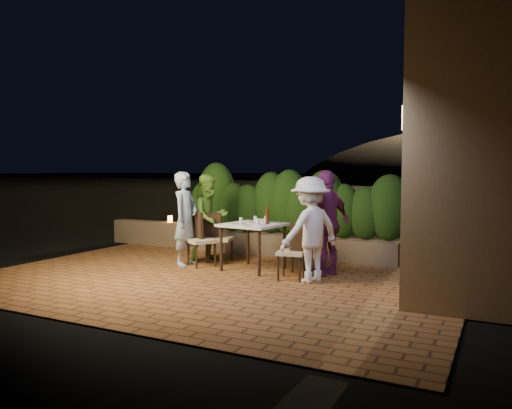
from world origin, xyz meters
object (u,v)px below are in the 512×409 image
Objects in this scene: chair_left_front at (202,239)px; chair_left_back at (220,238)px; bowl at (262,221)px; diner_purple at (327,223)px; beer_bottle at (267,214)px; diner_blue at (185,219)px; diner_green at (210,217)px; diner_white at (310,230)px; parapet_lamp at (170,219)px; dining_table at (253,247)px; chair_right_back at (307,245)px; chair_right_front at (291,251)px.

chair_left_front is 1.04× the size of chair_left_back.
diner_purple is at bearing -6.63° from bowl.
chair_left_back is 2.06m from diner_purple.
diner_blue is (-1.43, -0.20, -0.11)m from beer_bottle.
diner_purple is (2.29, -0.28, 0.04)m from diner_green.
beer_bottle is at bearing -47.78° from bowl.
diner_white is (0.90, -0.46, -0.14)m from beer_bottle.
diner_green reaches higher than diner_white.
parapet_lamp is (-1.90, 1.12, 0.14)m from chair_left_back.
chair_left_back is (0.09, 0.45, -0.02)m from chair_left_front.
chair_left_front is at bearing -61.61° from diner_purple.
beer_bottle is 1.45m from diner_blue.
diner_green reaches higher than chair_left_back.
dining_table is 1.03× the size of chair_left_back.
bowl is 0.12× the size of diner_white.
chair_right_back is 3.81m from parapet_lamp.
chair_right_front is at bearing 109.32° from chair_right_back.
dining_table is 4.77× the size of bowl.
chair_left_front is at bearing -138.43° from diner_green.
diner_white is (2.22, -0.83, -0.01)m from diner_green.
chair_right_front is at bearing -35.61° from beer_bottle.
chair_right_back is at bearing 11.18° from dining_table.
chair_left_front is (-0.93, -0.39, -0.32)m from bowl.
chair_left_front is at bearing -18.03° from chair_right_front.
diner_white is at bearing -19.73° from dining_table.
diner_green is 2.30m from diner_purple.
diner_blue reaches higher than bowl.
parapet_lamp is at bearing -87.10° from diner_purple.
chair_right_front is 0.96× the size of chair_right_back.
diner_blue is 2.42m from diner_purple.
bowl is 0.22× the size of chair_right_front.
dining_table is 0.48m from bowl.
diner_green is (0.12, 0.57, -0.02)m from diner_blue.
dining_table is at bearing 34.80° from chair_right_back.
dining_table is at bearing 39.96° from chair_left_front.
dining_table is 1.26m from diner_white.
chair_right_back is (0.04, 0.55, 0.02)m from chair_right_front.
chair_right_front is 0.55m from chair_right_back.
chair_right_back is 0.54× the size of diner_purple.
beer_bottle is 0.80m from chair_right_back.
diner_green reaches higher than chair_right_front.
beer_bottle is 0.19× the size of diner_blue.
bowl is at bearing -75.16° from diner_blue.
diner_green is at bearing -32.16° from chair_right_front.
chair_left_front is 0.59× the size of diner_white.
chair_right_back is 6.22× the size of parapet_lamp.
diner_green is (-1.11, 0.15, -0.01)m from bowl.
diner_purple is (1.20, 0.14, 0.43)m from dining_table.
bowl is at bearing 132.22° from beer_bottle.
chair_left_back is (-1.04, 0.28, -0.47)m from beer_bottle.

